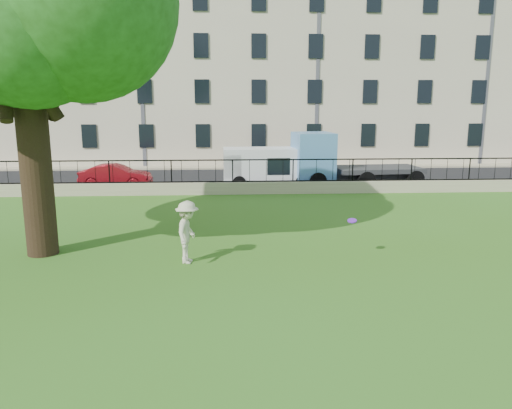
{
  "coord_description": "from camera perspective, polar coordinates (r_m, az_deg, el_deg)",
  "views": [
    {
      "loc": [
        -0.23,
        -12.43,
        4.48
      ],
      "look_at": [
        0.67,
        3.5,
        1.2
      ],
      "focal_mm": 35.0,
      "sensor_mm": 36.0,
      "label": 1
    }
  ],
  "objects": [
    {
      "name": "building_row",
      "position": [
        40.07,
        -3.02,
        15.09
      ],
      "size": [
        56.4,
        10.4,
        13.8
      ],
      "color": "beige",
      "rests_on": "ground"
    },
    {
      "name": "red_sedan",
      "position": [
        27.76,
        -15.74,
        3.18
      ],
      "size": [
        3.79,
        1.46,
        1.23
      ],
      "primitive_type": "imported",
      "rotation": [
        0.0,
        0.0,
        1.53
      ],
      "color": "#A4141F",
      "rests_on": "street"
    },
    {
      "name": "man",
      "position": [
        14.18,
        -7.83,
        -3.15
      ],
      "size": [
        0.84,
        1.24,
        1.78
      ],
      "primitive_type": "imported",
      "rotation": [
        0.0,
        0.0,
        1.41
      ],
      "color": "beige",
      "rests_on": "ground"
    },
    {
      "name": "blue_truck",
      "position": [
        27.9,
        11.4,
        5.14
      ],
      "size": [
        7.05,
        2.99,
        2.88
      ],
      "primitive_type": "cube",
      "rotation": [
        0.0,
        0.0,
        0.08
      ],
      "color": "#578FCD",
      "rests_on": "street"
    },
    {
      "name": "sidewalk",
      "position": [
        34.61,
        -2.85,
        4.26
      ],
      "size": [
        60.0,
        1.4,
        0.12
      ],
      "primitive_type": "cube",
      "color": "gray",
      "rests_on": "ground"
    },
    {
      "name": "iron_railing",
      "position": [
        24.65,
        -2.69,
        3.85
      ],
      "size": [
        50.0,
        0.05,
        1.13
      ],
      "color": "black",
      "rests_on": "retaining_wall"
    },
    {
      "name": "street",
      "position": [
        29.47,
        -2.77,
        2.87
      ],
      "size": [
        60.0,
        9.0,
        0.01
      ],
      "primitive_type": "cube",
      "color": "black",
      "rests_on": "ground"
    },
    {
      "name": "ground",
      "position": [
        13.21,
        -2.08,
        -8.21
      ],
      "size": [
        120.0,
        120.0,
        0.0
      ],
      "primitive_type": "plane",
      "color": "#3A6A19",
      "rests_on": "ground"
    },
    {
      "name": "white_van",
      "position": [
        27.14,
        1.49,
        4.31
      ],
      "size": [
        4.95,
        2.04,
        2.06
      ],
      "primitive_type": "cube",
      "rotation": [
        0.0,
        0.0,
        0.03
      ],
      "color": "silver",
      "rests_on": "street"
    },
    {
      "name": "frisbee",
      "position": [
        14.65,
        10.93,
        -1.82
      ],
      "size": [
        0.33,
        0.32,
        0.12
      ],
      "primitive_type": "cylinder",
      "rotation": [
        0.21,
        -0.14,
        0.23
      ],
      "color": "#6B22C1"
    },
    {
      "name": "retaining_wall",
      "position": [
        24.78,
        -2.67,
        1.89
      ],
      "size": [
        50.0,
        0.4,
        0.6
      ],
      "primitive_type": "cube",
      "color": "gray",
      "rests_on": "ground"
    }
  ]
}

